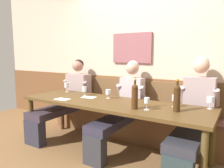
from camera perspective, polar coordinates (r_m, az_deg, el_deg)
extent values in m
cube|color=brown|center=(3.03, -2.30, -19.13)|extent=(6.80, 6.80, 0.02)
cube|color=beige|center=(3.65, 7.29, 8.36)|extent=(6.80, 0.08, 2.80)
cube|color=#8A4F55|center=(3.65, 5.35, 9.61)|extent=(0.71, 0.04, 0.50)
cube|color=brown|center=(3.71, 6.69, -5.84)|extent=(6.80, 0.03, 0.98)
cube|color=brown|center=(3.59, 5.06, -10.76)|extent=(2.96, 0.42, 0.44)
cube|color=brown|center=(3.52, 5.11, -6.98)|extent=(2.90, 0.39, 0.05)
cube|color=brown|center=(3.63, 6.51, -2.49)|extent=(2.96, 0.04, 0.45)
cube|color=#523A1C|center=(2.92, -0.43, -5.20)|extent=(2.66, 0.80, 0.04)
cylinder|color=#4D3D1A|center=(3.62, -20.73, -9.07)|extent=(0.07, 0.07, 0.69)
cylinder|color=#514020|center=(2.34, 23.36, -18.85)|extent=(0.07, 0.07, 0.69)
cylinder|color=#56331E|center=(4.03, -13.30, -7.02)|extent=(0.07, 0.07, 0.69)
cylinder|color=#4B3C14|center=(2.94, 25.32, -13.34)|extent=(0.07, 0.07, 0.69)
cube|color=#292936|center=(3.51, -19.99, -12.18)|extent=(0.33, 0.14, 0.38)
cube|color=#352B36|center=(3.73, -14.52, -6.82)|extent=(0.37, 1.03, 0.11)
cube|color=gray|center=(4.07, -8.93, -0.95)|extent=(0.44, 0.24, 0.51)
sphere|color=#AA7562|center=(4.02, -9.15, 4.81)|extent=(0.21, 0.21, 0.21)
sphere|color=black|center=(4.04, -8.93, 5.20)|extent=(0.19, 0.19, 0.19)
cylinder|color=gray|center=(4.18, -11.76, -0.47)|extent=(0.08, 0.20, 0.27)
cylinder|color=gray|center=(3.88, -6.81, -1.01)|extent=(0.08, 0.20, 0.27)
cube|color=#2C2D32|center=(2.77, -4.65, -17.28)|extent=(0.28, 0.14, 0.38)
cube|color=#2C293A|center=(3.05, 0.63, -9.93)|extent=(0.31, 1.04, 0.11)
cube|color=#B9A8AE|center=(3.45, 5.46, -2.53)|extent=(0.37, 0.20, 0.51)
sphere|color=tan|center=(3.39, 5.48, 4.25)|extent=(0.21, 0.21, 0.21)
sphere|color=beige|center=(3.41, 5.67, 4.71)|extent=(0.19, 0.19, 0.19)
cylinder|color=#B9A8AE|center=(3.50, 2.32, -1.99)|extent=(0.08, 0.20, 0.27)
cylinder|color=#B9A8AE|center=(3.33, 8.17, -2.59)|extent=(0.08, 0.20, 0.27)
cube|color=#2C2D36|center=(2.69, 19.97, -12.87)|extent=(0.33, 1.04, 0.11)
cube|color=#A28C8E|center=(3.14, 22.40, -3.54)|extent=(0.40, 0.23, 0.58)
sphere|color=#E1A88F|center=(3.07, 22.81, 4.59)|extent=(0.21, 0.21, 0.21)
sphere|color=beige|center=(3.10, 22.91, 5.10)|extent=(0.20, 0.20, 0.20)
cylinder|color=#A28C8E|center=(3.13, 18.50, -2.71)|extent=(0.08, 0.20, 0.27)
cylinder|color=#A28C8E|center=(3.06, 26.18, -3.35)|extent=(0.08, 0.20, 0.27)
cylinder|color=#462913|center=(2.54, 6.12, -4.00)|extent=(0.08, 0.08, 0.24)
sphere|color=#462913|center=(2.51, 6.17, -0.98)|extent=(0.08, 0.08, 0.08)
cylinder|color=#462913|center=(2.51, 6.18, 0.15)|extent=(0.03, 0.03, 0.08)
cylinder|color=gold|center=(2.50, 6.20, 1.28)|extent=(0.03, 0.03, 0.02)
cylinder|color=#3C2411|center=(2.52, 16.99, -4.33)|extent=(0.08, 0.08, 0.25)
sphere|color=#3C2411|center=(2.50, 17.12, -1.22)|extent=(0.08, 0.08, 0.08)
cylinder|color=#3C2411|center=(2.49, 17.16, -0.10)|extent=(0.03, 0.03, 0.08)
cylinder|color=orange|center=(2.48, 17.21, 1.03)|extent=(0.03, 0.03, 0.02)
cylinder|color=silver|center=(2.54, 9.28, -6.82)|extent=(0.07, 0.07, 0.00)
cylinder|color=silver|center=(2.53, 9.30, -5.93)|extent=(0.01, 0.01, 0.08)
cylinder|color=silver|center=(2.52, 9.34, -4.35)|extent=(0.06, 0.06, 0.07)
cylinder|color=silver|center=(2.76, 16.36, -5.84)|extent=(0.06, 0.06, 0.00)
cylinder|color=silver|center=(2.76, 16.39, -5.06)|extent=(0.01, 0.01, 0.07)
cylinder|color=silver|center=(2.74, 16.45, -3.57)|extent=(0.06, 0.06, 0.07)
cylinder|color=#E7D87B|center=(2.75, 16.43, -4.12)|extent=(0.05, 0.05, 0.02)
cylinder|color=silver|center=(3.40, -7.37, -3.02)|extent=(0.06, 0.06, 0.00)
cylinder|color=silver|center=(3.39, -7.38, -2.48)|extent=(0.01, 0.01, 0.06)
cylinder|color=silver|center=(3.38, -7.40, -1.34)|extent=(0.07, 0.07, 0.08)
cylinder|color=#F1E28A|center=(3.38, -7.39, -1.82)|extent=(0.06, 0.06, 0.02)
cylinder|color=silver|center=(3.14, -1.02, -3.85)|extent=(0.06, 0.06, 0.00)
cylinder|color=silver|center=(3.14, -1.02, -3.29)|extent=(0.01, 0.01, 0.06)
cylinder|color=silver|center=(3.13, -1.03, -2.12)|extent=(0.08, 0.08, 0.07)
cylinder|color=silver|center=(2.81, 24.74, -6.04)|extent=(0.06, 0.06, 0.00)
cylinder|color=silver|center=(2.80, 24.79, -5.27)|extent=(0.01, 0.01, 0.07)
cylinder|color=silver|center=(2.79, 24.87, -3.81)|extent=(0.08, 0.08, 0.07)
cylinder|color=#F4D787|center=(2.79, 24.84, -4.37)|extent=(0.07, 0.07, 0.02)
cylinder|color=silver|center=(3.76, -12.01, -2.07)|extent=(0.06, 0.06, 0.00)
cylinder|color=silver|center=(3.75, -12.03, -1.47)|extent=(0.01, 0.01, 0.08)
cylinder|color=silver|center=(3.74, -12.06, -0.27)|extent=(0.08, 0.08, 0.08)
cylinder|color=#DFE68E|center=(3.74, -12.05, -0.77)|extent=(0.07, 0.07, 0.02)
cube|color=white|center=(3.24, -6.25, -3.55)|extent=(0.23, 0.18, 0.00)
cube|color=white|center=(3.17, -13.20, -3.99)|extent=(0.22, 0.16, 0.00)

